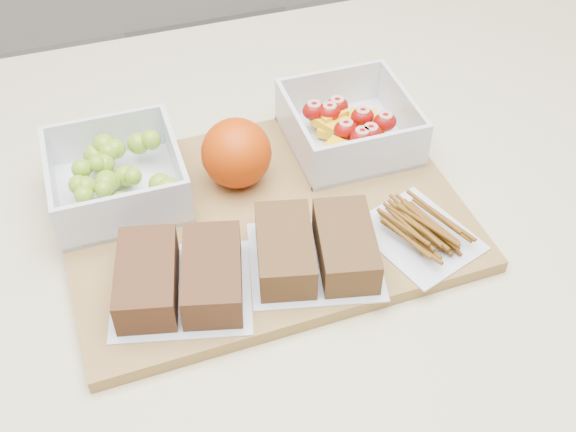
% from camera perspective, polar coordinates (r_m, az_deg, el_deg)
% --- Properties ---
extents(cutting_board, '(0.43, 0.31, 0.02)m').
position_cam_1_polar(cutting_board, '(0.78, -1.93, -0.10)').
color(cutting_board, olive).
rests_on(cutting_board, counter).
extents(grape_container, '(0.14, 0.14, 0.06)m').
position_cam_1_polar(grape_container, '(0.80, -13.35, 3.13)').
color(grape_container, silver).
rests_on(grape_container, cutting_board).
extents(fruit_container, '(0.14, 0.14, 0.06)m').
position_cam_1_polar(fruit_container, '(0.85, 4.84, 7.02)').
color(fruit_container, silver).
rests_on(fruit_container, cutting_board).
extents(orange, '(0.08, 0.08, 0.08)m').
position_cam_1_polar(orange, '(0.79, -4.11, 4.98)').
color(orange, '#C43B04').
rests_on(orange, cutting_board).
extents(sandwich_bag_left, '(0.16, 0.15, 0.04)m').
position_cam_1_polar(sandwich_bag_left, '(0.69, -8.54, -4.79)').
color(sandwich_bag_left, silver).
rests_on(sandwich_bag_left, cutting_board).
extents(sandwich_bag_center, '(0.15, 0.14, 0.04)m').
position_cam_1_polar(sandwich_bag_center, '(0.71, 2.18, -2.57)').
color(sandwich_bag_center, silver).
rests_on(sandwich_bag_center, cutting_board).
extents(pretzel_bag, '(0.13, 0.14, 0.03)m').
position_cam_1_polar(pretzel_bag, '(0.75, 10.38, -0.96)').
color(pretzel_bag, silver).
rests_on(pretzel_bag, cutting_board).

